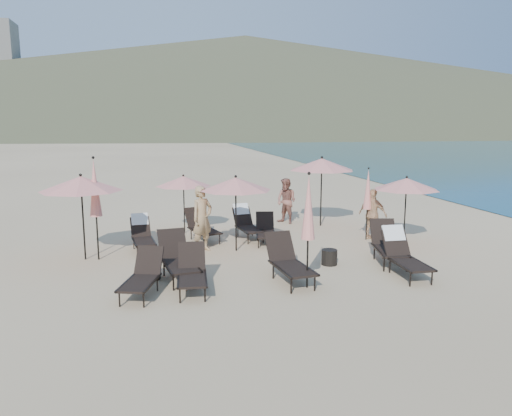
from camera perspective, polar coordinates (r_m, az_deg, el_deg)
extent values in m
plane|color=#D6BA8C|center=(12.54, 6.38, -7.57)|extent=(800.00, 800.00, 0.00)
cone|color=brown|center=(318.67, -1.18, 14.24)|extent=(690.00, 690.00, 55.00)
cone|color=brown|center=(392.74, 17.19, 11.32)|extent=(280.00, 280.00, 32.00)
cube|color=beige|center=(324.25, -20.49, 12.05)|extent=(18.00, 16.00, 38.00)
cube|color=black|center=(11.02, -13.27, -8.40)|extent=(0.93, 1.30, 0.05)
cube|color=black|center=(11.65, -12.13, -5.87)|extent=(0.71, 0.60, 0.60)
cylinder|color=black|center=(10.73, -15.34, -10.00)|extent=(0.04, 0.04, 0.33)
cylinder|color=black|center=(11.62, -13.64, -8.37)|extent=(0.04, 0.04, 0.33)
cylinder|color=black|center=(10.57, -12.72, -10.20)|extent=(0.04, 0.04, 0.33)
cylinder|color=black|center=(11.47, -11.21, -8.51)|extent=(0.04, 0.04, 0.33)
cube|color=black|center=(11.15, -14.63, -8.19)|extent=(0.43, 1.26, 0.04)
cube|color=black|center=(10.98, -11.72, -8.36)|extent=(0.43, 1.26, 0.04)
cube|color=black|center=(11.95, -8.62, -6.54)|extent=(0.87, 1.42, 0.06)
cube|color=black|center=(12.72, -9.52, -4.02)|extent=(0.76, 0.60, 0.69)
cylinder|color=black|center=(11.44, -9.42, -8.38)|extent=(0.04, 0.04, 0.38)
cylinder|color=black|center=(12.51, -10.48, -6.80)|extent=(0.04, 0.04, 0.38)
cylinder|color=black|center=(11.55, -6.58, -8.12)|extent=(0.04, 0.04, 0.38)
cylinder|color=black|center=(12.62, -7.88, -6.58)|extent=(0.04, 0.04, 0.38)
cube|color=black|center=(11.94, -10.25, -6.55)|extent=(0.25, 1.50, 0.04)
cube|color=black|center=(12.07, -7.12, -6.28)|extent=(0.25, 1.50, 0.04)
cube|color=black|center=(11.08, -7.31, -8.06)|extent=(0.73, 1.25, 0.05)
cube|color=black|center=(11.77, -7.36, -5.49)|extent=(0.66, 0.51, 0.62)
cylinder|color=black|center=(10.67, -8.69, -9.84)|extent=(0.04, 0.04, 0.34)
cylinder|color=black|center=(11.64, -8.59, -8.13)|extent=(0.04, 0.04, 0.34)
cylinder|color=black|center=(10.67, -5.86, -9.78)|extent=(0.04, 0.04, 0.34)
cylinder|color=black|center=(11.64, -6.01, -8.07)|extent=(0.04, 0.04, 0.34)
cube|color=black|center=(11.13, -8.87, -7.97)|extent=(0.16, 1.35, 0.04)
cube|color=black|center=(11.13, -5.75, -7.90)|extent=(0.16, 1.35, 0.04)
cube|color=black|center=(11.64, 4.32, -6.95)|extent=(0.81, 1.38, 0.05)
cube|color=black|center=(12.34, 2.75, -4.39)|extent=(0.73, 0.56, 0.68)
cylinder|color=black|center=(11.11, 4.04, -8.84)|extent=(0.04, 0.04, 0.37)
cylinder|color=black|center=(12.11, 1.98, -7.22)|extent=(0.04, 0.04, 0.37)
cylinder|color=black|center=(11.33, 6.73, -8.50)|extent=(0.04, 0.04, 0.37)
cylinder|color=black|center=(12.31, 4.48, -6.95)|extent=(0.04, 0.04, 0.37)
cube|color=black|center=(11.57, 2.70, -6.98)|extent=(0.19, 1.48, 0.04)
cube|color=black|center=(11.81, 5.70, -6.66)|extent=(0.19, 1.48, 0.04)
cube|color=black|center=(12.59, 17.28, -6.17)|extent=(0.70, 1.27, 0.05)
cube|color=black|center=(13.23, 15.69, -3.94)|extent=(0.66, 0.50, 0.64)
cylinder|color=black|center=(12.08, 17.22, -7.77)|extent=(0.04, 0.04, 0.35)
cylinder|color=black|center=(12.99, 15.06, -6.42)|extent=(0.04, 0.04, 0.35)
cylinder|color=black|center=(12.33, 19.47, -7.53)|extent=(0.04, 0.04, 0.35)
cylinder|color=black|center=(13.22, 17.18, -6.23)|extent=(0.04, 0.04, 0.35)
cube|color=black|center=(12.49, 15.90, -6.18)|extent=(0.10, 1.40, 0.04)
cube|color=black|center=(12.77, 18.42, -5.95)|extent=(0.10, 1.40, 0.04)
cube|color=silver|center=(13.30, 15.46, -2.77)|extent=(0.57, 0.32, 0.39)
cube|color=black|center=(13.59, 15.11, -4.78)|extent=(0.97, 1.44, 0.05)
cube|color=black|center=(14.35, 14.31, -2.64)|extent=(0.78, 0.65, 0.68)
cylinder|color=black|center=(13.06, 14.43, -6.25)|extent=(0.04, 0.04, 0.37)
cylinder|color=black|center=(14.12, 13.37, -4.98)|extent=(0.04, 0.04, 0.37)
cylinder|color=black|center=(13.20, 16.86, -6.19)|extent=(0.04, 0.04, 0.37)
cylinder|color=black|center=(14.25, 15.62, -4.94)|extent=(0.04, 0.04, 0.37)
cube|color=black|center=(13.56, 13.70, -4.70)|extent=(0.39, 1.45, 0.04)
cube|color=black|center=(13.72, 16.39, -4.66)|extent=(0.39, 1.45, 0.04)
cube|color=black|center=(14.78, -12.70, -3.74)|extent=(0.70, 1.17, 0.05)
cube|color=black|center=(15.44, -13.07, -2.13)|extent=(0.62, 0.48, 0.57)
cylinder|color=black|center=(14.35, -13.42, -4.87)|extent=(0.03, 0.03, 0.31)
cylinder|color=black|center=(15.26, -13.79, -3.99)|extent=(0.03, 0.03, 0.31)
cylinder|color=black|center=(14.40, -11.51, -4.74)|extent=(0.03, 0.03, 0.31)
cylinder|color=black|center=(15.31, -12.00, -3.88)|extent=(0.03, 0.03, 0.31)
cube|color=black|center=(14.79, -13.79, -3.74)|extent=(0.18, 1.24, 0.04)
cube|color=black|center=(14.85, -11.66, -3.60)|extent=(0.18, 1.24, 0.04)
cube|color=silver|center=(15.53, -13.15, -1.25)|extent=(0.53, 0.32, 0.34)
cube|color=black|center=(15.70, -5.83, -2.63)|extent=(0.94, 1.34, 0.05)
cube|color=black|center=(16.38, -6.96, -1.07)|extent=(0.73, 0.61, 0.62)
cylinder|color=black|center=(15.19, -5.98, -3.77)|extent=(0.04, 0.04, 0.34)
cylinder|color=black|center=(16.13, -7.42, -2.99)|extent=(0.04, 0.04, 0.34)
cylinder|color=black|center=(15.39, -4.18, -3.55)|extent=(0.04, 0.04, 0.34)
cylinder|color=black|center=(16.32, -5.71, -2.80)|extent=(0.04, 0.04, 0.34)
cube|color=black|center=(15.63, -6.92, -2.67)|extent=(0.42, 1.32, 0.04)
cube|color=black|center=(15.86, -4.89, -2.45)|extent=(0.42, 1.32, 0.04)
cube|color=black|center=(15.90, -0.65, -2.48)|extent=(0.75, 1.23, 0.05)
cube|color=black|center=(16.56, -1.56, -0.98)|extent=(0.65, 0.51, 0.60)
cylinder|color=black|center=(15.41, -0.91, -3.54)|extent=(0.03, 0.03, 0.33)
cylinder|color=black|center=(16.32, -2.08, -2.78)|extent=(0.03, 0.03, 0.33)
cylinder|color=black|center=(15.58, 0.82, -3.39)|extent=(0.03, 0.03, 0.33)
cylinder|color=black|center=(16.49, -0.43, -2.64)|extent=(0.03, 0.03, 0.33)
cube|color=black|center=(15.84, -1.69, -2.49)|extent=(0.21, 1.29, 0.04)
cube|color=black|center=(16.04, 0.27, -2.33)|extent=(0.21, 1.29, 0.04)
cube|color=silver|center=(16.64, -1.72, -0.12)|extent=(0.55, 0.34, 0.36)
cube|color=black|center=(15.31, 1.12, -3.03)|extent=(0.77, 1.19, 0.05)
cube|color=black|center=(15.98, 1.02, -1.49)|extent=(0.64, 0.52, 0.57)
cylinder|color=black|center=(14.90, 0.28, -4.05)|extent=(0.03, 0.03, 0.31)
cylinder|color=black|center=(15.81, 0.19, -3.22)|extent=(0.03, 0.03, 0.31)
cylinder|color=black|center=(14.92, 2.11, -4.03)|extent=(0.03, 0.03, 0.31)
cylinder|color=black|center=(15.83, 1.91, -3.21)|extent=(0.03, 0.03, 0.31)
cube|color=black|center=(15.35, 0.09, -2.96)|extent=(0.28, 1.22, 0.04)
cube|color=black|center=(15.37, 2.14, -2.95)|extent=(0.28, 1.22, 0.04)
cylinder|color=black|center=(14.31, -19.14, -1.31)|extent=(0.05, 0.05, 2.20)
cone|color=#E08D7F|center=(14.16, -19.37, 2.65)|extent=(2.20, 2.20, 0.40)
sphere|color=black|center=(14.13, -19.43, 3.58)|extent=(0.08, 0.08, 0.08)
cylinder|color=black|center=(14.46, -2.31, -0.92)|extent=(0.04, 0.04, 2.07)
cone|color=#E08D7F|center=(14.31, -2.33, 2.77)|extent=(2.07, 2.07, 0.37)
sphere|color=black|center=(14.29, -2.34, 3.63)|extent=(0.08, 0.08, 0.08)
cylinder|color=black|center=(15.86, 16.66, -0.54)|extent=(0.04, 0.04, 1.97)
cone|color=#E08D7F|center=(15.73, 16.83, 2.65)|extent=(1.97, 1.97, 0.36)
sphere|color=black|center=(15.71, 16.86, 3.40)|extent=(0.08, 0.08, 0.08)
cylinder|color=black|center=(16.95, -8.22, 0.23)|extent=(0.04, 0.04, 1.86)
cone|color=#E08D7F|center=(16.83, -8.29, 3.05)|extent=(1.86, 1.86, 0.34)
sphere|color=black|center=(16.80, -8.31, 3.71)|extent=(0.07, 0.07, 0.07)
cylinder|color=black|center=(18.05, 7.45, 1.62)|extent=(0.05, 0.05, 2.34)
cone|color=#E08D7F|center=(17.93, 7.53, 4.97)|extent=(2.34, 2.34, 0.42)
sphere|color=black|center=(17.91, 7.54, 5.75)|extent=(0.09, 0.09, 0.09)
cylinder|color=black|center=(11.42, 5.89, -6.32)|extent=(0.04, 0.04, 1.14)
cone|color=#E08D7F|center=(11.13, 6.01, 0.09)|extent=(0.31, 0.31, 1.45)
sphere|color=black|center=(11.03, 6.08, 3.96)|extent=(0.07, 0.07, 0.07)
cylinder|color=black|center=(16.28, 12.51, -1.84)|extent=(0.04, 0.04, 1.00)
cone|color=#E08D7F|center=(16.09, 12.67, 2.11)|extent=(0.27, 0.27, 1.27)
sphere|color=black|center=(16.02, 12.76, 4.46)|extent=(0.06, 0.06, 0.06)
cylinder|color=black|center=(14.28, -17.65, -3.28)|extent=(0.04, 0.04, 1.22)
cone|color=#E08D7F|center=(14.04, -17.95, 2.22)|extent=(0.33, 0.33, 1.55)
sphere|color=black|center=(13.96, -18.12, 5.50)|extent=(0.08, 0.08, 0.08)
cylinder|color=black|center=(12.33, -11.85, -6.99)|extent=(0.42, 0.42, 0.42)
cylinder|color=black|center=(13.37, 8.38, -5.58)|extent=(0.42, 0.42, 0.41)
imported|color=tan|center=(14.50, -6.17, -1.23)|extent=(0.84, 0.77, 1.92)
imported|color=#8E5849|center=(18.41, 3.49, 0.80)|extent=(0.99, 1.03, 1.67)
imported|color=tan|center=(16.30, 13.20, -0.71)|extent=(0.90, 1.00, 1.63)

